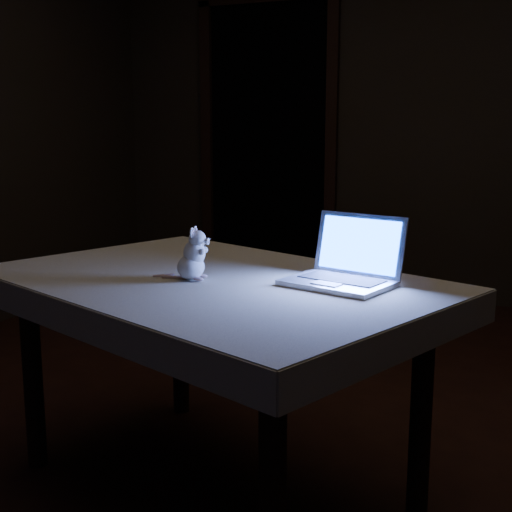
% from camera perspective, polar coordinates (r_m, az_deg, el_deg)
% --- Properties ---
extents(floor, '(5.00, 5.00, 0.00)m').
position_cam_1_polar(floor, '(2.65, 3.32, -15.83)').
color(floor, black).
rests_on(floor, ground).
extents(back_wall, '(4.50, 0.04, 2.60)m').
position_cam_1_polar(back_wall, '(4.80, 13.59, 11.78)').
color(back_wall, black).
rests_on(back_wall, ground).
extents(doorway, '(1.06, 0.36, 2.13)m').
position_cam_1_polar(doorway, '(5.10, 1.02, 9.35)').
color(doorway, black).
rests_on(doorway, back_wall).
extents(table, '(1.54, 1.28, 0.71)m').
position_cam_1_polar(table, '(2.26, -3.58, -10.81)').
color(table, black).
rests_on(table, floor).
extents(tablecloth, '(1.57, 1.20, 0.09)m').
position_cam_1_polar(tablecloth, '(2.12, -3.79, -3.30)').
color(tablecloth, beige).
rests_on(tablecloth, table).
extents(laptop, '(0.36, 0.34, 0.21)m').
position_cam_1_polar(laptop, '(2.03, 6.85, 0.35)').
color(laptop, '#BBBBC0').
rests_on(laptop, tablecloth).
extents(plush_mouse, '(0.15, 0.15, 0.16)m').
position_cam_1_polar(plush_mouse, '(2.11, -5.47, 0.20)').
color(plush_mouse, silver).
rests_on(plush_mouse, tablecloth).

